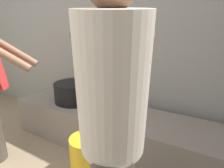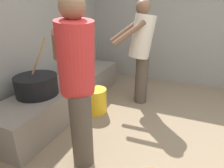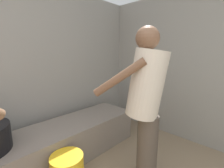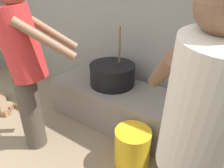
{
  "view_description": "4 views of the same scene",
  "coord_description": "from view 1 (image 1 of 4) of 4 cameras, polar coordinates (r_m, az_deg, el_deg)",
  "views": [
    {
      "loc": [
        1.63,
        0.2,
        1.28
      ],
      "look_at": [
        0.97,
        1.34,
        0.9
      ],
      "focal_mm": 29.29,
      "sensor_mm": 36.0,
      "label": 1
    },
    {
      "loc": [
        -1.43,
        0.18,
        1.41
      ],
      "look_at": [
        0.32,
        0.91,
        0.65
      ],
      "focal_mm": 29.45,
      "sensor_mm": 36.0,
      "label": 2
    },
    {
      "loc": [
        0.03,
        0.08,
        1.33
      ],
      "look_at": [
        1.04,
        1.05,
        1.05
      ],
      "focal_mm": 25.37,
      "sensor_mm": 36.0,
      "label": 3
    },
    {
      "loc": [
        1.36,
        0.08,
        1.52
      ],
      "look_at": [
        0.52,
        1.27,
        0.78
      ],
      "focal_mm": 33.43,
      "sensor_mm": 36.0,
      "label": 4
    }
  ],
  "objects": [
    {
      "name": "block_enclosure_rear",
      "position": [
        2.67,
        -7.46,
        12.03
      ],
      "size": [
        5.34,
        0.2,
        2.21
      ],
      "primitive_type": "cube",
      "color": "gray",
      "rests_on": "ground_plane"
    },
    {
      "name": "cook_in_cream_shirt",
      "position": [
        0.83,
        0.1,
        -12.16
      ],
      "size": [
        0.61,
        0.72,
        1.56
      ],
      "color": "#4C4238",
      "rests_on": "ground_plane"
    },
    {
      "name": "cooking_pot_main",
      "position": [
        2.33,
        -11.48,
        -2.33
      ],
      "size": [
        0.5,
        0.5,
        0.69
      ],
      "color": "black",
      "rests_on": "hearth_ledge"
    },
    {
      "name": "hearth_ledge",
      "position": [
        2.13,
        -0.15,
        -13.9
      ],
      "size": [
        2.48,
        0.6,
        0.44
      ],
      "primitive_type": "cube",
      "color": "slate",
      "rests_on": "ground_plane"
    },
    {
      "name": "bucket_yellow_plastic",
      "position": [
        1.83,
        -7.69,
        -21.17
      ],
      "size": [
        0.32,
        0.32,
        0.36
      ],
      "primitive_type": "cylinder",
      "color": "gold",
      "rests_on": "ground_plane"
    }
  ]
}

